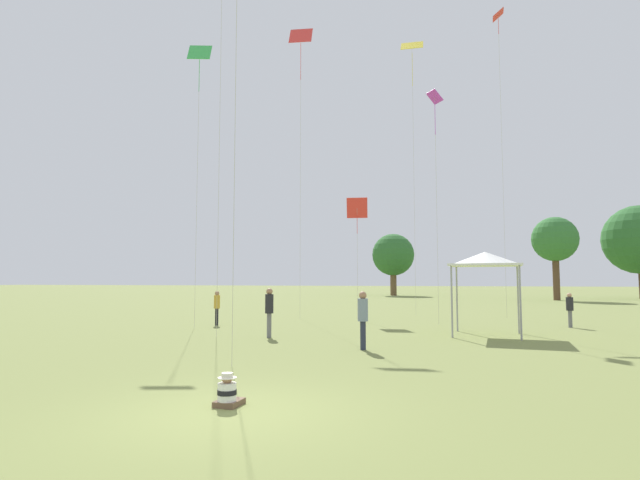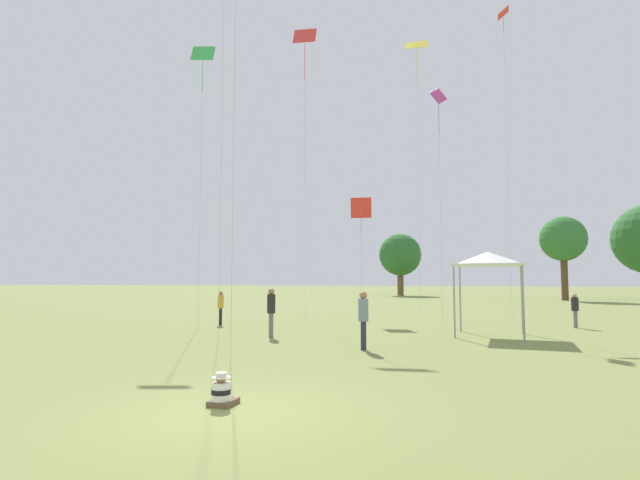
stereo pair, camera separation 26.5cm
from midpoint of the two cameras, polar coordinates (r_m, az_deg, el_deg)
ground_plane at (r=8.80m, az=-10.04°, el=-18.87°), size 300.00×300.00×0.00m
seated_toddler at (r=9.19m, az=-10.33°, el=-16.72°), size 0.44×0.53×0.59m
person_standing_0 at (r=19.08m, az=-5.20°, el=-7.67°), size 0.40×0.40×1.85m
person_standing_1 at (r=25.46m, az=27.40°, el=-6.82°), size 0.43×0.43×1.56m
person_standing_2 at (r=15.76m, az=5.46°, el=-8.45°), size 0.36×0.36×1.81m
person_standing_3 at (r=24.49m, az=-10.99°, el=-7.23°), size 0.34×0.34×1.62m
canopy_tent at (r=20.64m, az=19.02°, el=-2.13°), size 2.97×2.97×3.26m
kite_0 at (r=30.95m, az=-1.50°, el=21.54°), size 1.38×0.84×16.80m
kite_1 at (r=27.51m, az=4.99°, el=3.49°), size 1.17×0.49×6.64m
kite_2 at (r=33.69m, az=11.22°, el=20.36°), size 1.38×1.07×17.20m
kite_5 at (r=33.07m, az=20.51°, el=21.01°), size 0.68×0.81×17.89m
kite_6 at (r=26.27m, az=13.70°, el=14.32°), size 0.86×0.91×11.53m
kite_7 at (r=25.27m, az=-12.94°, el=19.20°), size 1.16×0.82×13.18m
distant_tree_0 at (r=67.34m, az=9.25°, el=-1.70°), size 5.58×5.58×8.22m
distant_tree_1 at (r=57.25m, az=26.15°, el=0.05°), size 4.62×4.62×8.65m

